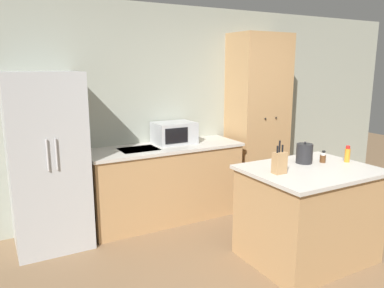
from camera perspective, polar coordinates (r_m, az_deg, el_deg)
ground_plane at (r=3.69m, az=19.86°, el=-19.34°), size 14.00×14.00×0.00m
wall_back at (r=5.02m, az=0.62°, el=5.38°), size 7.20×0.06×2.60m
refrigerator at (r=4.11m, az=-21.17°, el=-2.48°), size 0.74×0.71×1.81m
back_counter at (r=4.62m, az=-4.09°, el=-5.87°), size 1.89×0.66×0.92m
pantry_cabinet at (r=5.26m, az=9.95°, el=3.77°), size 0.76×0.55×2.29m
kitchen_island at (r=3.86m, az=17.21°, el=-10.08°), size 1.21×0.94×0.92m
microwave at (r=4.64m, az=-2.75°, el=1.73°), size 0.49×0.38×0.26m
knife_block at (r=3.44m, az=13.18°, el=-2.76°), size 0.12×0.08×0.30m
spice_bottle_tall_dark at (r=4.03m, az=19.40°, el=-1.76°), size 0.05×0.05×0.11m
spice_bottle_short_red at (r=3.96m, az=19.31°, el=-2.07°), size 0.06×0.06×0.09m
spice_bottle_amber_oil at (r=4.06m, az=22.60°, el=-1.48°), size 0.05×0.05×0.17m
kettle at (r=3.87m, az=16.75°, el=-1.39°), size 0.16×0.16×0.22m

